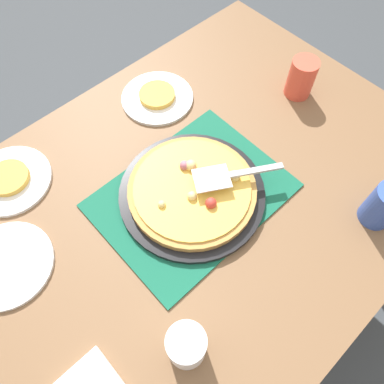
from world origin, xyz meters
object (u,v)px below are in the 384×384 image
object	(u,v)px
plate_near_left	(10,180)
cup_far	(186,346)
plate_side	(7,265)
cup_near	(383,206)
served_slice_left	(8,178)
plate_far_right	(157,98)
pizza_pan	(192,193)
served_slice_right	(157,95)
pizza_server	(230,175)
pizza	(193,189)
cup_corner	(301,78)

from	to	relation	value
plate_near_left	cup_far	bearing A→B (deg)	-84.18
plate_side	cup_near	bearing A→B (deg)	-34.66
served_slice_left	cup_far	world-z (taller)	cup_far
plate_far_right	cup_near	world-z (taller)	cup_near
pizza_pan	cup_far	world-z (taller)	cup_far
served_slice_right	cup_far	size ratio (longest dim) A/B	0.92
cup_near	cup_far	distance (m)	0.57
plate_side	pizza_server	size ratio (longest dim) A/B	1.00
pizza_pan	served_slice_right	world-z (taller)	served_slice_right
cup_near	pizza_server	bearing A→B (deg)	124.76
served_slice_right	plate_near_left	bearing A→B (deg)	175.15
served_slice_right	pizza_server	world-z (taller)	pizza_server
cup_far	pizza	bearing A→B (deg)	45.29
plate_side	cup_far	xyz separation A→B (m)	(0.19, -0.43, 0.06)
plate_far_right	pizza_pan	bearing A→B (deg)	-115.51
served_slice_left	pizza	bearing A→B (deg)	-47.93
cup_near	pizza	bearing A→B (deg)	129.57
served_slice_left	cup_corner	xyz separation A→B (m)	(0.82, -0.32, 0.04)
served_slice_left	cup_far	size ratio (longest dim) A/B	0.92
pizza_pan	cup_near	xyz separation A→B (m)	(0.30, -0.36, 0.05)
plate_far_right	cup_corner	xyz separation A→B (m)	(0.34, -0.27, 0.06)
plate_near_left	plate_far_right	xyz separation A→B (m)	(0.48, -0.04, 0.00)
plate_far_right	served_slice_right	bearing A→B (deg)	0.00
plate_near_left	served_slice_left	distance (m)	0.01
cup_far	pizza_server	xyz separation A→B (m)	(0.35, 0.22, 0.01)
cup_corner	pizza_pan	bearing A→B (deg)	-174.27
served_slice_left	cup_corner	bearing A→B (deg)	-21.07
pizza_pan	served_slice_right	xyz separation A→B (m)	(0.15, 0.32, 0.01)
plate_side	cup_corner	bearing A→B (deg)	-6.65
plate_near_left	cup_near	world-z (taller)	cup_near
cup_far	cup_corner	bearing A→B (deg)	22.81
served_slice_left	cup_near	xyz separation A→B (m)	(0.63, -0.72, 0.04)
plate_far_right	plate_side	xyz separation A→B (m)	(-0.60, -0.16, 0.00)
plate_far_right	served_slice_left	bearing A→B (deg)	175.15
pizza_pan	cup_corner	distance (m)	0.50
pizza_pan	cup_far	bearing A→B (deg)	-134.48
plate_far_right	served_slice_right	size ratio (longest dim) A/B	2.00
pizza_pan	cup_near	size ratio (longest dim) A/B	3.17
plate_side	cup_corner	xyz separation A→B (m)	(0.94, -0.11, 0.06)
cup_far	pizza_server	world-z (taller)	cup_far
pizza	served_slice_left	xyz separation A→B (m)	(-0.33, 0.36, -0.02)
pizza_pan	plate_side	distance (m)	0.48
plate_far_right	cup_corner	world-z (taller)	cup_corner
plate_side	cup_near	distance (m)	0.91
pizza	plate_side	size ratio (longest dim) A/B	1.50
pizza_pan	served_slice_left	world-z (taller)	served_slice_left
pizza	pizza_server	world-z (taller)	pizza_server
plate_far_right	served_slice_left	size ratio (longest dim) A/B	2.00
plate_near_left	cup_far	size ratio (longest dim) A/B	1.83
plate_side	served_slice_left	size ratio (longest dim) A/B	2.00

